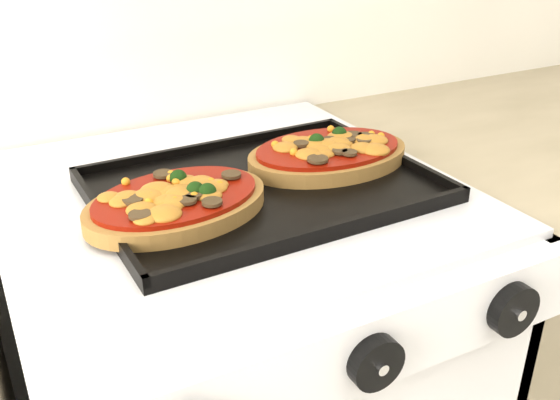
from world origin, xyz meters
TOP-DOWN VIEW (x-y plane):
  - control_panel at (0.02, 1.39)m, footprint 0.60×0.02m
  - knob_center at (0.03, 1.37)m, footprint 0.06×0.02m
  - knob_right at (0.21, 1.37)m, footprint 0.06×0.02m
  - baking_tray at (0.05, 1.67)m, footprint 0.44×0.33m
  - pizza_left at (-0.07, 1.64)m, footprint 0.25×0.20m
  - pizza_right at (0.17, 1.69)m, footprint 0.25×0.17m

SIDE VIEW (x-z plane):
  - control_panel at x=0.02m, z-range 0.81..0.90m
  - knob_center at x=0.03m, z-range 0.83..0.88m
  - knob_right at x=0.21m, z-range 0.82..0.89m
  - baking_tray at x=0.05m, z-range 0.91..0.93m
  - pizza_left at x=-0.07m, z-range 0.92..0.95m
  - pizza_right at x=0.17m, z-range 0.92..0.96m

